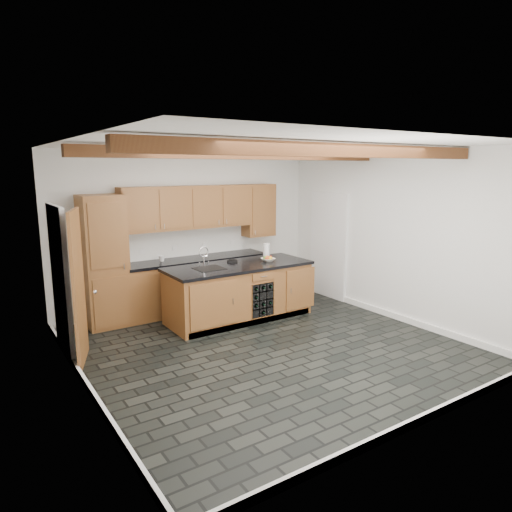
{
  "coord_description": "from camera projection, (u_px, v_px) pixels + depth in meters",
  "views": [
    {
      "loc": [
        -3.54,
        -5.02,
        2.51
      ],
      "look_at": [
        0.31,
        0.8,
        1.15
      ],
      "focal_mm": 32.0,
      "sensor_mm": 36.0,
      "label": 1
    }
  ],
  "objects": [
    {
      "name": "ground",
      "position": [
        269.0,
        346.0,
        6.51
      ],
      "size": [
        5.0,
        5.0,
        0.0
      ],
      "primitive_type": "plane",
      "color": "black",
      "rests_on": "ground"
    },
    {
      "name": "room_shell",
      "position": [
        243.0,
        237.0,
        6.61
      ],
      "size": [
        5.01,
        5.0,
        5.0
      ],
      "color": "white",
      "rests_on": "ground"
    },
    {
      "name": "back_cabinetry",
      "position": [
        178.0,
        257.0,
        7.95
      ],
      "size": [
        3.65,
        0.62,
        2.2
      ],
      "color": "brown",
      "rests_on": "ground"
    },
    {
      "name": "island",
      "position": [
        240.0,
        292.0,
        7.64
      ],
      "size": [
        2.48,
        0.96,
        0.93
      ],
      "color": "brown",
      "rests_on": "ground"
    },
    {
      "name": "faucet",
      "position": [
        208.0,
        266.0,
        7.28
      ],
      "size": [
        0.45,
        0.4,
        0.34
      ],
      "color": "black",
      "rests_on": "island"
    },
    {
      "name": "kitchen_scale",
      "position": [
        232.0,
        261.0,
        7.75
      ],
      "size": [
        0.18,
        0.13,
        0.05
      ],
      "rotation": [
        0.0,
        0.0,
        -0.27
      ],
      "color": "black",
      "rests_on": "island"
    },
    {
      "name": "fruit_bowl",
      "position": [
        268.0,
        260.0,
        7.81
      ],
      "size": [
        0.25,
        0.25,
        0.06
      ],
      "primitive_type": "imported",
      "rotation": [
        0.0,
        0.0,
        -0.09
      ],
      "color": "silver",
      "rests_on": "island"
    },
    {
      "name": "fruit_cluster",
      "position": [
        268.0,
        258.0,
        7.81
      ],
      "size": [
        0.16,
        0.17,
        0.07
      ],
      "color": "#A91B16",
      "rests_on": "fruit_bowl"
    },
    {
      "name": "paper_towel",
      "position": [
        266.0,
        251.0,
        8.0
      ],
      "size": [
        0.11,
        0.11,
        0.28
      ],
      "primitive_type": "cylinder",
      "color": "white",
      "rests_on": "island"
    },
    {
      "name": "mug",
      "position": [
        162.0,
        258.0,
        7.81
      ],
      "size": [
        0.14,
        0.14,
        0.1
      ],
      "primitive_type": "imported",
      "rotation": [
        0.0,
        0.0,
        -0.39
      ],
      "color": "white",
      "rests_on": "back_cabinetry"
    }
  ]
}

